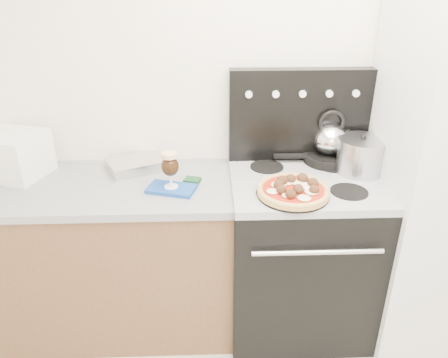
{
  "coord_description": "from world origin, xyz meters",
  "views": [
    {
      "loc": [
        -0.41,
        -0.8,
        1.9
      ],
      "look_at": [
        -0.34,
        1.05,
        0.99
      ],
      "focal_mm": 35.0,
      "sensor_mm": 36.0,
      "label": 1
    }
  ],
  "objects_px": {
    "oven_mitt": "(171,189)",
    "skillet": "(328,158)",
    "base_cabinet": "(100,259)",
    "pizza": "(293,189)",
    "stove_body": "(298,256)",
    "pizza_pan": "(293,195)",
    "fridge": "(444,174)",
    "tea_kettle": "(330,136)",
    "stock_pot": "(360,156)",
    "beer_glass": "(170,170)",
    "toaster_oven": "(8,154)"
  },
  "relations": [
    {
      "from": "stove_body",
      "to": "stock_pot",
      "type": "relative_size",
      "value": 3.67
    },
    {
      "from": "skillet",
      "to": "tea_kettle",
      "type": "xyz_separation_m",
      "value": [
        0.0,
        0.0,
        0.13
      ]
    },
    {
      "from": "skillet",
      "to": "stove_body",
      "type": "bearing_deg",
      "value": -128.21
    },
    {
      "from": "base_cabinet",
      "to": "pizza",
      "type": "bearing_deg",
      "value": -11.24
    },
    {
      "from": "pizza_pan",
      "to": "base_cabinet",
      "type": "bearing_deg",
      "value": 168.76
    },
    {
      "from": "pizza_pan",
      "to": "toaster_oven",
      "type": "bearing_deg",
      "value": 166.96
    },
    {
      "from": "stove_body",
      "to": "oven_mitt",
      "type": "distance_m",
      "value": 0.83
    },
    {
      "from": "oven_mitt",
      "to": "pizza_pan",
      "type": "relative_size",
      "value": 0.68
    },
    {
      "from": "pizza_pan",
      "to": "pizza",
      "type": "distance_m",
      "value": 0.03
    },
    {
      "from": "pizza_pan",
      "to": "tea_kettle",
      "type": "height_order",
      "value": "tea_kettle"
    },
    {
      "from": "fridge",
      "to": "pizza_pan",
      "type": "relative_size",
      "value": 5.62
    },
    {
      "from": "beer_glass",
      "to": "tea_kettle",
      "type": "relative_size",
      "value": 0.89
    },
    {
      "from": "pizza",
      "to": "tea_kettle",
      "type": "bearing_deg",
      "value": 55.63
    },
    {
      "from": "fridge",
      "to": "pizza",
      "type": "xyz_separation_m",
      "value": [
        -0.8,
        -0.15,
        0.0
      ]
    },
    {
      "from": "base_cabinet",
      "to": "oven_mitt",
      "type": "relative_size",
      "value": 6.29
    },
    {
      "from": "toaster_oven",
      "to": "pizza",
      "type": "relative_size",
      "value": 1.08
    },
    {
      "from": "fridge",
      "to": "pizza",
      "type": "relative_size",
      "value": 5.62
    },
    {
      "from": "oven_mitt",
      "to": "skillet",
      "type": "height_order",
      "value": "skillet"
    },
    {
      "from": "oven_mitt",
      "to": "skillet",
      "type": "relative_size",
      "value": 0.87
    },
    {
      "from": "fridge",
      "to": "toaster_oven",
      "type": "distance_m",
      "value": 2.25
    },
    {
      "from": "beer_glass",
      "to": "fridge",
      "type": "bearing_deg",
      "value": 1.66
    },
    {
      "from": "stove_body",
      "to": "oven_mitt",
      "type": "bearing_deg",
      "value": -174.53
    },
    {
      "from": "beer_glass",
      "to": "stock_pot",
      "type": "bearing_deg",
      "value": 8.26
    },
    {
      "from": "fridge",
      "to": "tea_kettle",
      "type": "bearing_deg",
      "value": 156.28
    },
    {
      "from": "toaster_oven",
      "to": "oven_mitt",
      "type": "distance_m",
      "value": 0.89
    },
    {
      "from": "beer_glass",
      "to": "oven_mitt",
      "type": "bearing_deg",
      "value": 0.0
    },
    {
      "from": "base_cabinet",
      "to": "pizza",
      "type": "xyz_separation_m",
      "value": [
        1.01,
        -0.2,
        0.52
      ]
    },
    {
      "from": "stove_body",
      "to": "skillet",
      "type": "bearing_deg",
      "value": 51.79
    },
    {
      "from": "toaster_oven",
      "to": "skillet",
      "type": "relative_size",
      "value": 1.38
    },
    {
      "from": "stove_body",
      "to": "fridge",
      "type": "bearing_deg",
      "value": -2.05
    },
    {
      "from": "toaster_oven",
      "to": "stock_pot",
      "type": "relative_size",
      "value": 1.52
    },
    {
      "from": "skillet",
      "to": "tea_kettle",
      "type": "height_order",
      "value": "tea_kettle"
    },
    {
      "from": "fridge",
      "to": "pizza",
      "type": "distance_m",
      "value": 0.81
    },
    {
      "from": "skillet",
      "to": "beer_glass",
      "type": "bearing_deg",
      "value": -161.96
    },
    {
      "from": "oven_mitt",
      "to": "skillet",
      "type": "bearing_deg",
      "value": 18.04
    },
    {
      "from": "stove_body",
      "to": "stock_pot",
      "type": "distance_m",
      "value": 0.64
    },
    {
      "from": "oven_mitt",
      "to": "pizza_pan",
      "type": "bearing_deg",
      "value": -10.74
    },
    {
      "from": "pizza_pan",
      "to": "stock_pot",
      "type": "height_order",
      "value": "stock_pot"
    },
    {
      "from": "beer_glass",
      "to": "stock_pot",
      "type": "height_order",
      "value": "beer_glass"
    },
    {
      "from": "fridge",
      "to": "beer_glass",
      "type": "height_order",
      "value": "fridge"
    },
    {
      "from": "pizza",
      "to": "tea_kettle",
      "type": "distance_m",
      "value": 0.48
    },
    {
      "from": "beer_glass",
      "to": "pizza",
      "type": "height_order",
      "value": "beer_glass"
    },
    {
      "from": "toaster_oven",
      "to": "pizza",
      "type": "distance_m",
      "value": 1.48
    },
    {
      "from": "tea_kettle",
      "to": "fridge",
      "type": "bearing_deg",
      "value": -25.79
    },
    {
      "from": "toaster_oven",
      "to": "tea_kettle",
      "type": "bearing_deg",
      "value": 19.9
    },
    {
      "from": "base_cabinet",
      "to": "beer_glass",
      "type": "relative_size",
      "value": 7.84
    },
    {
      "from": "toaster_oven",
      "to": "pizza_pan",
      "type": "relative_size",
      "value": 1.08
    },
    {
      "from": "fridge",
      "to": "beer_glass",
      "type": "xyz_separation_m",
      "value": [
        -1.38,
        -0.04,
        0.06
      ]
    },
    {
      "from": "fridge",
      "to": "stock_pot",
      "type": "height_order",
      "value": "fridge"
    },
    {
      "from": "beer_glass",
      "to": "pizza",
      "type": "relative_size",
      "value": 0.55
    }
  ]
}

